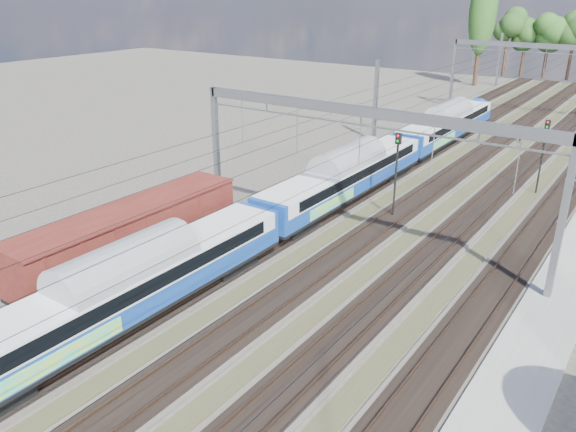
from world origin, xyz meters
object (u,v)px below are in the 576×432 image
Objects in this scene: freight_boxcar at (132,234)px; worker at (522,135)px; signal_far at (544,148)px; emu_train at (344,172)px; signal_near at (396,165)px.

freight_boxcar is 44.53m from worker.
emu_train is at bearing -139.10° from signal_far.
worker is 0.27× the size of signal_near.
signal_near is 13.42m from signal_far.
signal_far reaches higher than emu_train.
emu_train is at bearing 74.71° from freight_boxcar.
worker is at bearing 105.36° from signal_far.
emu_train is at bearing -178.02° from worker.
freight_boxcar is 31.80m from signal_far.
signal_far is (11.50, 10.97, 1.20)m from emu_train.
freight_boxcar is at bearing -122.99° from signal_far.
freight_boxcar is 8.74× the size of worker.
freight_boxcar is (-4.50, -16.47, -0.28)m from emu_train.
worker is at bearing 94.46° from signal_near.
signal_near reaches higher than freight_boxcar.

